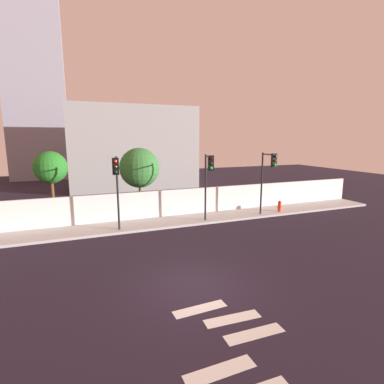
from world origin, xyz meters
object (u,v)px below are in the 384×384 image
traffic_light_right (208,173)px  roadside_tree_midleft (139,168)px  traffic_light_left (268,170)px  fire_hydrant (280,206)px  roadside_tree_leftmost (50,168)px  traffic_light_center (117,178)px

traffic_light_right → roadside_tree_midleft: roadside_tree_midleft is taller
traffic_light_left → traffic_light_right: size_ratio=1.01×
fire_hydrant → roadside_tree_midleft: bearing=161.5°
traffic_light_left → fire_hydrant: traffic_light_left is taller
traffic_light_right → roadside_tree_midleft: (-3.47, 3.97, 0.10)m
traffic_light_left → fire_hydrant: 3.35m
roadside_tree_midleft → roadside_tree_leftmost: bearing=180.0°
fire_hydrant → roadside_tree_leftmost: bearing=168.1°
traffic_light_right → roadside_tree_leftmost: 9.91m
traffic_light_left → traffic_light_right: 4.41m
traffic_light_center → roadside_tree_midleft: roadside_tree_midleft is taller
traffic_light_center → traffic_light_right: (5.55, 0.05, -0.00)m
roadside_tree_midleft → traffic_light_left: bearing=-27.0°
traffic_light_right → traffic_light_center: bearing=-179.5°
traffic_light_center → roadside_tree_midleft: 4.53m
traffic_light_center → traffic_light_right: bearing=0.5°
fire_hydrant → roadside_tree_leftmost: (-15.20, 3.21, 3.04)m
roadside_tree_leftmost → roadside_tree_midleft: 5.60m
roadside_tree_leftmost → roadside_tree_midleft: roadside_tree_midleft is taller
traffic_light_center → roadside_tree_leftmost: roadside_tree_leftmost is taller
fire_hydrant → traffic_light_left: bearing=-154.8°
traffic_light_left → roadside_tree_leftmost: size_ratio=0.93×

